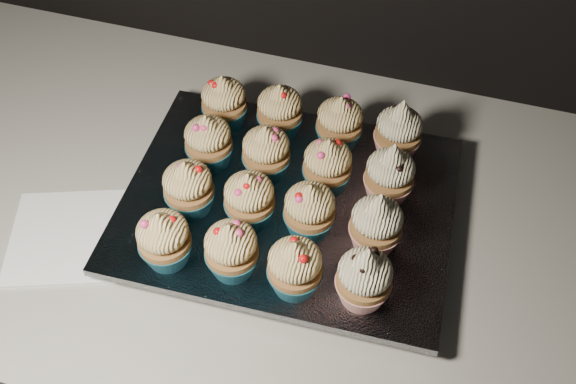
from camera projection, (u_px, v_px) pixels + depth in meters
The scene contains 21 objects.
cabinet at pixel (300, 364), 1.21m from camera, with size 2.40×0.60×0.86m, color black.
worktop at pixel (304, 222), 0.86m from camera, with size 2.44×0.64×0.04m, color beige.
napkin at pixel (68, 236), 0.82m from camera, with size 0.15×0.15×0.00m, color white.
baking_tray at pixel (288, 211), 0.84m from camera, with size 0.38×0.29×0.02m, color black.
foil_lining at pixel (288, 203), 0.82m from camera, with size 0.42×0.32×0.01m, color silver.
cupcake_0 at pixel (164, 239), 0.73m from camera, with size 0.06×0.06×0.08m.
cupcake_1 at pixel (232, 249), 0.72m from camera, with size 0.06×0.06×0.08m.
cupcake_2 at pixel (295, 267), 0.71m from camera, with size 0.06×0.06×0.08m.
cupcake_3 at pixel (364, 277), 0.70m from camera, with size 0.06×0.06×0.10m.
cupcake_4 at pixel (189, 188), 0.78m from camera, with size 0.06×0.06×0.08m.
cupcake_5 at pixel (249, 199), 0.77m from camera, with size 0.06×0.06×0.08m.
cupcake_6 at pixel (310, 210), 0.76m from camera, with size 0.06×0.06×0.08m.
cupcake_7 at pixel (376, 224), 0.75m from camera, with size 0.06×0.06×0.10m.
cupcake_8 at pixel (209, 142), 0.83m from camera, with size 0.06×0.06×0.08m.
cupcake_9 at pixel (266, 153), 0.82m from camera, with size 0.06×0.06×0.08m.
cupcake_10 at pixel (327, 166), 0.81m from camera, with size 0.06×0.06×0.08m.
cupcake_11 at pixel (390, 174), 0.79m from camera, with size 0.06×0.06×0.10m.
cupcake_12 at pixel (224, 102), 0.88m from camera, with size 0.06×0.06×0.08m.
cupcake_13 at pixel (280, 111), 0.87m from camera, with size 0.06×0.06×0.08m.
cupcake_14 at pixel (339, 123), 0.85m from camera, with size 0.06×0.06×0.08m.
cupcake_15 at pixel (398, 131), 0.84m from camera, with size 0.06×0.06×0.10m.
Camera 1 is at (0.13, 1.20, 1.57)m, focal length 40.00 mm.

